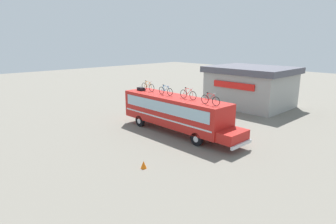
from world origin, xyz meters
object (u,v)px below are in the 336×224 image
(bus, at_px, (176,111))
(luggage_bag_1, at_px, (141,89))
(rooftop_bicycle_1, at_px, (148,87))
(rooftop_bicycle_3, at_px, (188,94))
(rooftop_bicycle_2, at_px, (166,91))
(rooftop_bicycle_4, at_px, (210,100))
(traffic_cone, at_px, (144,165))

(bus, xyz_separation_m, luggage_bag_1, (-4.53, -0.15, 1.41))
(bus, bearing_deg, rooftop_bicycle_1, 178.01)
(bus, relative_size, rooftop_bicycle_3, 6.94)
(bus, xyz_separation_m, rooftop_bicycle_2, (-1.21, -0.06, 1.63))
(rooftop_bicycle_2, relative_size, rooftop_bicycle_4, 1.00)
(rooftop_bicycle_2, distance_m, traffic_cone, 8.78)
(rooftop_bicycle_3, bearing_deg, bus, -178.98)
(rooftop_bicycle_3, bearing_deg, rooftop_bicycle_2, -178.24)
(rooftop_bicycle_2, bearing_deg, traffic_cone, -52.79)
(traffic_cone, bearing_deg, rooftop_bicycle_3, 109.77)
(rooftop_bicycle_2, xyz_separation_m, traffic_cone, (4.93, -6.50, -3.25))
(rooftop_bicycle_1, xyz_separation_m, rooftop_bicycle_4, (7.79, -0.52, -0.02))
(rooftop_bicycle_1, xyz_separation_m, traffic_cone, (7.58, -6.69, -3.28))
(luggage_bag_1, relative_size, rooftop_bicycle_4, 0.43)
(rooftop_bicycle_2, bearing_deg, rooftop_bicycle_4, -3.63)
(rooftop_bicycle_1, relative_size, traffic_cone, 3.71)
(luggage_bag_1, distance_m, rooftop_bicycle_3, 5.89)
(rooftop_bicycle_1, relative_size, rooftop_bicycle_2, 1.05)
(bus, height_order, rooftop_bicycle_1, rooftop_bicycle_1)
(rooftop_bicycle_3, distance_m, traffic_cone, 7.72)
(rooftop_bicycle_2, xyz_separation_m, rooftop_bicycle_4, (5.15, -0.33, 0.01))
(rooftop_bicycle_1, distance_m, traffic_cone, 10.62)
(rooftop_bicycle_2, height_order, rooftop_bicycle_4, rooftop_bicycle_4)
(luggage_bag_1, xyz_separation_m, rooftop_bicycle_2, (3.31, 0.10, 0.23))
(bus, xyz_separation_m, rooftop_bicycle_3, (1.36, 0.02, 1.66))
(rooftop_bicycle_2, height_order, traffic_cone, rooftop_bicycle_2)
(rooftop_bicycle_3, bearing_deg, luggage_bag_1, -178.26)
(rooftop_bicycle_4, relative_size, traffic_cone, 3.53)
(luggage_bag_1, relative_size, rooftop_bicycle_3, 0.43)
(bus, relative_size, rooftop_bicycle_1, 6.72)
(luggage_bag_1, bearing_deg, bus, 1.95)
(traffic_cone, bearing_deg, bus, 119.58)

